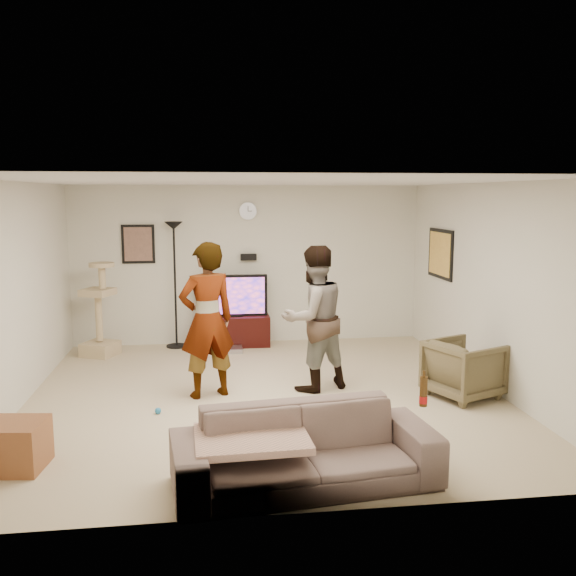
{
  "coord_description": "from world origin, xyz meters",
  "views": [
    {
      "loc": [
        -0.67,
        -6.98,
        2.35
      ],
      "look_at": [
        0.29,
        0.2,
        1.25
      ],
      "focal_mm": 38.41,
      "sensor_mm": 36.0,
      "label": 1
    }
  ],
  "objects": [
    {
      "name": "floor",
      "position": [
        0.0,
        0.0,
        -0.01
      ],
      "size": [
        5.5,
        5.5,
        0.02
      ],
      "primitive_type": "cube",
      "color": "tan",
      "rests_on": "ground"
    },
    {
      "name": "ceiling",
      "position": [
        0.0,
        0.0,
        2.51
      ],
      "size": [
        5.5,
        5.5,
        0.02
      ],
      "primitive_type": "cube",
      "color": "silver",
      "rests_on": "wall_back"
    },
    {
      "name": "wall_back",
      "position": [
        0.0,
        2.75,
        1.25
      ],
      "size": [
        5.5,
        0.04,
        2.5
      ],
      "primitive_type": "cube",
      "color": "white",
      "rests_on": "floor"
    },
    {
      "name": "wall_front",
      "position": [
        0.0,
        -2.75,
        1.25
      ],
      "size": [
        5.5,
        0.04,
        2.5
      ],
      "primitive_type": "cube",
      "color": "white",
      "rests_on": "floor"
    },
    {
      "name": "wall_left",
      "position": [
        -2.75,
        0.0,
        1.25
      ],
      "size": [
        0.04,
        5.5,
        2.5
      ],
      "primitive_type": "cube",
      "color": "white",
      "rests_on": "floor"
    },
    {
      "name": "wall_right",
      "position": [
        2.75,
        0.0,
        1.25
      ],
      "size": [
        0.04,
        5.5,
        2.5
      ],
      "primitive_type": "cube",
      "color": "white",
      "rests_on": "floor"
    },
    {
      "name": "wall_clock",
      "position": [
        0.0,
        2.72,
        2.1
      ],
      "size": [
        0.26,
        0.04,
        0.26
      ],
      "primitive_type": "cylinder",
      "rotation": [
        1.57,
        0.0,
        0.0
      ],
      "color": "white",
      "rests_on": "wall_back"
    },
    {
      "name": "wall_speaker",
      "position": [
        0.0,
        2.69,
        1.38
      ],
      "size": [
        0.25,
        0.1,
        0.1
      ],
      "primitive_type": "cube",
      "color": "black",
      "rests_on": "wall_back"
    },
    {
      "name": "picture_back",
      "position": [
        -1.7,
        2.73,
        1.6
      ],
      "size": [
        0.42,
        0.03,
        0.52
      ],
      "primitive_type": "cube",
      "color": "brown",
      "rests_on": "wall_back"
    },
    {
      "name": "picture_right",
      "position": [
        2.73,
        1.6,
        1.5
      ],
      "size": [
        0.03,
        0.78,
        0.62
      ],
      "primitive_type": "cube",
      "color": "gold",
      "rests_on": "wall_right"
    },
    {
      "name": "tv_stand",
      "position": [
        -0.27,
        2.5,
        0.24
      ],
      "size": [
        1.15,
        0.45,
        0.48
      ],
      "primitive_type": "cube",
      "color": "black",
      "rests_on": "floor"
    },
    {
      "name": "console_box",
      "position": [
        -0.35,
        2.11,
        0.04
      ],
      "size": [
        0.4,
        0.3,
        0.07
      ],
      "primitive_type": "cube",
      "color": "#AEAFBB",
      "rests_on": "floor"
    },
    {
      "name": "tv",
      "position": [
        -0.27,
        2.5,
        0.8
      ],
      "size": [
        1.09,
        0.08,
        0.65
      ],
      "primitive_type": "cube",
      "color": "black",
      "rests_on": "tv_stand"
    },
    {
      "name": "tv_screen",
      "position": [
        -0.27,
        2.46,
        0.8
      ],
      "size": [
        1.0,
        0.01,
        0.57
      ],
      "primitive_type": "cube",
      "color": "#D24C65",
      "rests_on": "tv"
    },
    {
      "name": "floor_lamp",
      "position": [
        -1.15,
        2.55,
        0.97
      ],
      "size": [
        0.32,
        0.32,
        1.95
      ],
      "primitive_type": "cylinder",
      "color": "black",
      "rests_on": "floor"
    },
    {
      "name": "cat_tree",
      "position": [
        -2.24,
        2.17,
        0.7
      ],
      "size": [
        0.59,
        0.59,
        1.39
      ],
      "primitive_type": "cube",
      "rotation": [
        0.0,
        0.0,
        -0.42
      ],
      "color": "tan",
      "rests_on": "floor"
    },
    {
      "name": "person_left",
      "position": [
        -0.67,
        0.08,
        0.91
      ],
      "size": [
        0.78,
        0.64,
        1.82
      ],
      "primitive_type": "imported",
      "rotation": [
        0.0,
        0.0,
        3.5
      ],
      "color": "silver",
      "rests_on": "floor"
    },
    {
      "name": "person_right",
      "position": [
        0.61,
        0.18,
        0.88
      ],
      "size": [
        1.05,
        0.95,
        1.76
      ],
      "primitive_type": "imported",
      "rotation": [
        0.0,
        0.0,
        3.55
      ],
      "color": "#2B47A0",
      "rests_on": "floor"
    },
    {
      "name": "sofa",
      "position": [
        0.1,
        -2.3,
        0.31
      ],
      "size": [
        2.22,
        1.07,
        0.62
      ],
      "primitive_type": "imported",
      "rotation": [
        0.0,
        0.0,
        0.11
      ],
      "color": "#69554F",
      "rests_on": "floor"
    },
    {
      "name": "throw_blanket",
      "position": [
        -0.34,
        -2.3,
        0.42
      ],
      "size": [
        0.93,
        0.74,
        0.06
      ],
      "primitive_type": "cube",
      "rotation": [
        0.0,
        0.0,
        0.04
      ],
      "color": "#D2A18C",
      "rests_on": "sofa"
    },
    {
      "name": "beer_bottle",
      "position": [
        1.08,
        -2.3,
        0.75
      ],
      "size": [
        0.06,
        0.06,
        0.25
      ],
      "primitive_type": "cylinder",
      "color": "#452A0E",
      "rests_on": "sofa"
    },
    {
      "name": "armchair",
      "position": [
        2.29,
        -0.36,
        0.34
      ],
      "size": [
        0.97,
        0.95,
        0.68
      ],
      "primitive_type": "imported",
      "rotation": [
        0.0,
        0.0,
        1.97
      ],
      "color": "brown",
      "rests_on": "floor"
    },
    {
      "name": "side_table",
      "position": [
        -2.4,
        -1.66,
        0.21
      ],
      "size": [
        0.68,
        0.54,
        0.41
      ],
      "primitive_type": "cube",
      "rotation": [
        0.0,
        0.0,
        -0.13
      ],
      "color": "brown",
      "rests_on": "floor"
    },
    {
      "name": "toy_ball",
      "position": [
        -1.22,
        -0.46,
        0.03
      ],
      "size": [
        0.07,
        0.07,
        0.07
      ],
      "primitive_type": "sphere",
      "color": "teal",
      "rests_on": "floor"
    }
  ]
}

